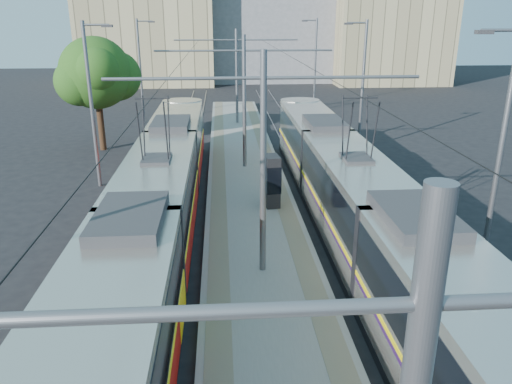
{
  "coord_description": "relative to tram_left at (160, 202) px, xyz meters",
  "views": [
    {
      "loc": [
        -1.25,
        -6.62,
        8.2
      ],
      "look_at": [
        0.06,
        11.96,
        1.6
      ],
      "focal_mm": 35.0,
      "sensor_mm": 36.0,
      "label": 1
    }
  ],
  "objects": [
    {
      "name": "building_left",
      "position": [
        -6.4,
        49.15,
        5.49
      ],
      "size": [
        16.32,
        12.24,
        14.38
      ],
      "color": "tan",
      "rests_on": "ground"
    },
    {
      "name": "tram_right",
      "position": [
        7.2,
        -0.37,
        0.15
      ],
      "size": [
        2.43,
        28.68,
        5.5
      ],
      "color": "black",
      "rests_on": "ground"
    },
    {
      "name": "tram_left",
      "position": [
        0.0,
        0.0,
        0.0
      ],
      "size": [
        2.43,
        28.64,
        5.5
      ],
      "color": "black",
      "rests_on": "ground"
    },
    {
      "name": "platform",
      "position": [
        3.6,
        6.15,
        -1.56
      ],
      "size": [
        4.0,
        50.0,
        0.3
      ],
      "primitive_type": "cube",
      "color": "gray",
      "rests_on": "ground"
    },
    {
      "name": "building_centre",
      "position": [
        9.6,
        53.15,
        5.99
      ],
      "size": [
        18.36,
        14.28,
        15.38
      ],
      "color": "gray",
      "rests_on": "ground"
    },
    {
      "name": "street_lamps",
      "position": [
        3.6,
        10.15,
        2.47
      ],
      "size": [
        15.18,
        38.22,
        8.0
      ],
      "color": "slate",
      "rests_on": "ground"
    },
    {
      "name": "rails",
      "position": [
        3.6,
        6.15,
        -1.69
      ],
      "size": [
        8.71,
        70.0,
        0.03
      ],
      "color": "gray",
      "rests_on": "ground"
    },
    {
      "name": "building_right",
      "position": [
        23.6,
        47.15,
        4.55
      ],
      "size": [
        14.28,
        10.2,
        12.5
      ],
      "color": "tan",
      "rests_on": "ground"
    },
    {
      "name": "catenary",
      "position": [
        3.6,
        3.3,
        2.81
      ],
      "size": [
        9.2,
        70.0,
        7.0
      ],
      "color": "slate",
      "rests_on": "platform"
    },
    {
      "name": "tactile_strip_left",
      "position": [
        2.15,
        6.15,
        -1.4
      ],
      "size": [
        0.7,
        50.0,
        0.01
      ],
      "primitive_type": "cube",
      "color": "gray",
      "rests_on": "platform"
    },
    {
      "name": "shelter",
      "position": [
        4.48,
        2.97,
        -0.22
      ],
      "size": [
        0.74,
        1.09,
        2.26
      ],
      "rotation": [
        0.0,
        0.0,
        0.11
      ],
      "color": "black",
      "rests_on": "platform"
    },
    {
      "name": "tactile_strip_right",
      "position": [
        5.05,
        6.15,
        -1.4
      ],
      "size": [
        0.7,
        50.0,
        0.01
      ],
      "primitive_type": "cube",
      "color": "gray",
      "rests_on": "platform"
    },
    {
      "name": "tree",
      "position": [
        -5.03,
        14.75,
        3.07
      ],
      "size": [
        4.86,
        4.5,
        7.07
      ],
      "color": "#382314",
      "rests_on": "ground"
    }
  ]
}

